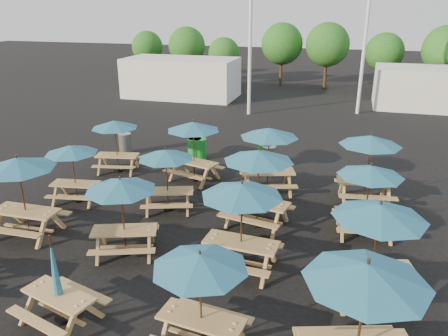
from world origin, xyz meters
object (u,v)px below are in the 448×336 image
(picnic_unit_14, at_px, (370,175))
(waste_bin_5, at_px, (265,155))
(picnic_unit_6, at_px, (166,158))
(waste_bin_0, at_px, (125,143))
(waste_bin_2, at_px, (195,149))
(picnic_unit_10, at_px, (259,161))
(picnic_unit_11, at_px, (269,137))
(picnic_unit_9, at_px, (242,196))
(waste_bin_1, at_px, (200,149))
(picnic_unit_8, at_px, (200,267))
(picnic_unit_12, at_px, (366,281))
(picnic_unit_7, at_px, (193,130))
(waste_bin_4, at_px, (269,157))
(picnic_unit_2, at_px, (71,153))
(picnic_unit_1, at_px, (18,169))
(picnic_unit_3, at_px, (115,128))
(picnic_unit_13, at_px, (379,218))
(waste_bin_3, at_px, (195,149))
(picnic_unit_5, at_px, (121,190))
(picnic_unit_4, at_px, (57,287))
(picnic_unit_15, at_px, (370,145))

(picnic_unit_14, xyz_separation_m, waste_bin_5, (-3.94, 5.04, -1.42))
(picnic_unit_6, relative_size, waste_bin_0, 2.45)
(picnic_unit_6, xyz_separation_m, waste_bin_2, (-0.88, 5.03, -1.35))
(picnic_unit_10, bearing_deg, picnic_unit_11, 104.70)
(picnic_unit_9, distance_m, waste_bin_1, 8.82)
(picnic_unit_8, xyz_separation_m, picnic_unit_12, (2.89, -0.04, 0.29))
(picnic_unit_7, relative_size, waste_bin_0, 2.66)
(picnic_unit_10, relative_size, picnic_unit_14, 1.12)
(picnic_unit_11, bearing_deg, waste_bin_1, 123.56)
(waste_bin_2, height_order, waste_bin_4, same)
(picnic_unit_8, height_order, picnic_unit_12, picnic_unit_12)
(picnic_unit_2, bearing_deg, picnic_unit_1, -99.08)
(picnic_unit_3, distance_m, waste_bin_1, 3.84)
(picnic_unit_7, xyz_separation_m, picnic_unit_10, (3.09, -2.94, 0.09))
(picnic_unit_12, xyz_separation_m, waste_bin_4, (-3.51, 10.50, -1.68))
(picnic_unit_13, xyz_separation_m, waste_bin_4, (-3.83, 7.91, -1.61))
(waste_bin_3, bearing_deg, picnic_unit_6, -80.35)
(waste_bin_4, bearing_deg, waste_bin_3, 176.19)
(picnic_unit_1, xyz_separation_m, picnic_unit_9, (6.42, 0.01, -0.04))
(picnic_unit_5, bearing_deg, picnic_unit_8, -61.28)
(picnic_unit_3, height_order, waste_bin_2, picnic_unit_3)
(picnic_unit_2, relative_size, picnic_unit_10, 0.84)
(picnic_unit_14, xyz_separation_m, waste_bin_1, (-6.84, 5.07, -1.42))
(picnic_unit_1, xyz_separation_m, picnic_unit_8, (6.35, -2.88, -0.24))
(picnic_unit_10, distance_m, picnic_unit_12, 6.11)
(picnic_unit_4, distance_m, picnic_unit_10, 6.38)
(picnic_unit_7, height_order, waste_bin_1, picnic_unit_7)
(picnic_unit_3, relative_size, picnic_unit_6, 0.94)
(picnic_unit_3, distance_m, waste_bin_2, 3.64)
(picnic_unit_6, height_order, waste_bin_1, picnic_unit_6)
(picnic_unit_8, xyz_separation_m, picnic_unit_9, (0.07, 2.89, 0.21))
(picnic_unit_4, distance_m, picnic_unit_12, 6.14)
(picnic_unit_5, bearing_deg, picnic_unit_1, 157.88)
(picnic_unit_11, bearing_deg, picnic_unit_12, -87.74)
(picnic_unit_7, distance_m, waste_bin_1, 2.93)
(picnic_unit_9, xyz_separation_m, waste_bin_4, (-0.70, 7.57, -1.59))
(picnic_unit_3, bearing_deg, picnic_unit_12, -53.34)
(picnic_unit_8, bearing_deg, waste_bin_3, 117.11)
(picnic_unit_15, bearing_deg, picnic_unit_1, -159.83)
(waste_bin_4, xyz_separation_m, waste_bin_5, (-0.20, 0.21, 0.00))
(picnic_unit_11, bearing_deg, picnic_unit_4, -128.68)
(picnic_unit_11, bearing_deg, picnic_unit_15, -18.13)
(picnic_unit_1, height_order, waste_bin_5, picnic_unit_1)
(picnic_unit_8, distance_m, waste_bin_3, 11.46)
(picnic_unit_15, bearing_deg, picnic_unit_13, -97.72)
(waste_bin_4, bearing_deg, picnic_unit_13, -64.19)
(picnic_unit_3, bearing_deg, waste_bin_0, 99.34)
(picnic_unit_4, height_order, picnic_unit_5, picnic_unit_5)
(picnic_unit_7, bearing_deg, waste_bin_4, 57.58)
(picnic_unit_7, relative_size, waste_bin_1, 2.66)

